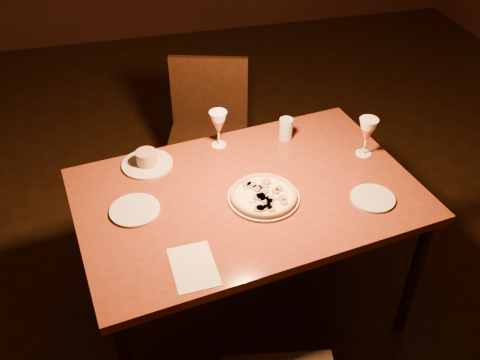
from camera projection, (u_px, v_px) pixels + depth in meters
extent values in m
plane|color=black|center=(285.00, 267.00, 3.13)|extent=(7.00, 7.00, 0.00)
cube|color=brown|center=(248.00, 195.00, 2.41)|extent=(1.63, 1.17, 0.04)
cylinder|color=black|center=(93.00, 239.00, 2.77)|extent=(0.05, 0.05, 0.77)
cylinder|color=black|center=(413.00, 277.00, 2.56)|extent=(0.05, 0.05, 0.77)
cylinder|color=black|center=(327.00, 177.00, 3.18)|extent=(0.05, 0.05, 0.77)
cube|color=black|center=(207.00, 145.00, 3.23)|extent=(0.59, 0.59, 0.04)
cube|color=black|center=(209.00, 91.00, 3.25)|extent=(0.46, 0.17, 0.45)
cylinder|color=black|center=(175.00, 197.00, 3.25)|extent=(0.04, 0.04, 0.48)
cylinder|color=black|center=(183.00, 160.00, 3.55)|extent=(0.04, 0.04, 0.48)
cylinder|color=black|center=(237.00, 199.00, 3.24)|extent=(0.04, 0.04, 0.48)
cylinder|color=black|center=(240.00, 162.00, 3.54)|extent=(0.04, 0.04, 0.48)
cylinder|color=silver|center=(264.00, 198.00, 2.36)|extent=(0.32, 0.32, 0.01)
cylinder|color=beige|center=(264.00, 196.00, 2.35)|extent=(0.29, 0.29, 0.01)
torus|color=tan|center=(264.00, 195.00, 2.35)|extent=(0.30, 0.30, 0.02)
cylinder|color=silver|center=(147.00, 164.00, 2.55)|extent=(0.24, 0.24, 0.01)
cylinder|color=tan|center=(146.00, 158.00, 2.53)|extent=(0.10, 0.10, 0.07)
cylinder|color=#B2BDC2|center=(286.00, 129.00, 2.70)|extent=(0.07, 0.07, 0.11)
cylinder|color=silver|center=(135.00, 210.00, 2.29)|extent=(0.22, 0.22, 0.01)
cylinder|color=silver|center=(373.00, 198.00, 2.36)|extent=(0.20, 0.20, 0.01)
cube|color=silver|center=(194.00, 267.00, 2.05)|extent=(0.18, 0.25, 0.00)
sphere|color=#F89145|center=(250.00, 32.00, 1.93)|extent=(0.12, 0.12, 0.12)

